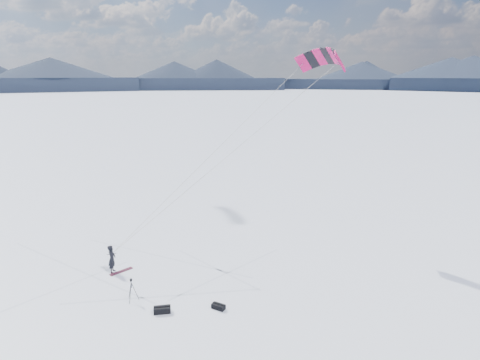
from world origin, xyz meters
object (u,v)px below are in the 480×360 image
object	(u,v)px
snowkiter	(113,272)
snowboard	(121,271)
gear_bag_b	(218,306)
gear_bag_a	(162,310)
tripod	(131,287)

from	to	relation	value
snowkiter	snowboard	bearing A→B (deg)	-88.84
snowboard	gear_bag_b	xyz separation A→B (m)	(5.02, -5.33, 0.12)
snowboard	snowkiter	bearing A→B (deg)	139.05
snowboard	gear_bag_a	world-z (taller)	gear_bag_a
gear_bag_a	gear_bag_b	xyz separation A→B (m)	(2.82, -0.34, -0.03)
snowboard	tripod	bearing A→B (deg)	-108.96
snowkiter	gear_bag_b	xyz separation A→B (m)	(5.50, -5.42, 0.14)
snowkiter	snowboard	world-z (taller)	snowkiter
snowkiter	gear_bag_a	size ratio (longest dim) A/B	2.00
snowboard	gear_bag_b	distance (m)	7.32
tripod	gear_bag_b	xyz separation A→B (m)	(4.30, -1.85, -0.68)
gear_bag_a	gear_bag_b	bearing A→B (deg)	-2.86
tripod	snowkiter	bearing A→B (deg)	104.48
gear_bag_b	snowboard	bearing A→B (deg)	175.51
snowkiter	gear_bag_b	size ratio (longest dim) A/B	2.36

